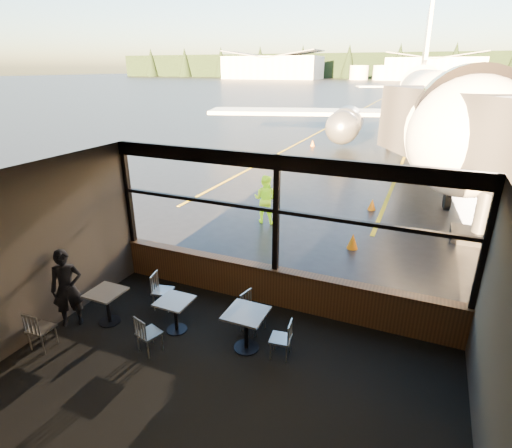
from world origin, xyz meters
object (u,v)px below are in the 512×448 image
Objects in this scene: chair_mid_s at (149,334)px; cone_extra at (353,241)px; cafe_table_near at (246,331)px; cone_wing at (313,143)px; jet_bridge at (457,163)px; chair_near_w at (253,312)px; cafe_table_mid at (176,315)px; ground_crew at (265,199)px; chair_near_e at (281,339)px; airliner at (440,59)px; cafe_table_left at (108,307)px; chair_mid_w at (163,291)px; chair_left_s at (41,329)px; cone_nose at (372,204)px; passenger at (67,288)px.

chair_mid_s reaches higher than cone_extra.
cone_wing is at bearing 102.51° from cafe_table_near.
jet_bridge is 13.28× the size of chair_near_w.
ground_crew is (-0.69, 6.58, 0.49)m from cafe_table_mid.
chair_near_e is (-2.85, -7.16, -2.11)m from jet_bridge.
airliner reaches higher than cone_wing.
cafe_table_left is at bearing 89.72° from chair_near_e.
cafe_table_near is at bearing -101.63° from airliner.
airliner is 42.32× the size of chair_mid_w.
cone_wing is at bearing 94.43° from cafe_table_left.
cone_extra is at bearing 52.68° from chair_left_s.
chair_near_w is 8.85m from cone_nose.
chair_near_w is 4.14m from chair_left_s.
airliner is 23.90m from cafe_table_mid.
ground_crew is at bearing 167.43° from chair_mid_w.
jet_bridge reaches higher than cafe_table_left.
cafe_table_left is at bearing -50.83° from chair_mid_w.
ground_crew reaches higher than chair_mid_w.
chair_near_w is 1.83× the size of cone_extra.
chair_left_s reaches higher than cone_extra.
chair_mid_w is 0.50× the size of passenger.
chair_mid_w is at bearing -123.93° from cone_extra.
cone_nose is (3.35, 8.81, -0.22)m from chair_mid_w.
chair_near_e is at bearing -75.72° from cone_wing.
chair_left_s reaches higher than chair_mid_s.
chair_mid_w is 1.01× the size of chair_left_s.
cone_wing is at bearing -82.42° from ground_crew.
chair_near_w is at bearing -21.19° from passenger.
chair_left_s is 11.87m from cone_nose.
chair_near_w is at bearing -77.45° from cone_wing.
cone_wing is (-4.65, 20.88, -0.22)m from chair_near_w.
jet_bridge is 7.99m from chair_near_e.
chair_mid_s is 1.92× the size of cone_wing.
chair_mid_s is (1.41, -0.43, 0.03)m from cafe_table_left.
jet_bridge is at bearing -91.67° from airliner.
cone_extra is at bearing -10.24° from chair_near_e.
chair_mid_s is 2.13m from chair_left_s.
cafe_table_near is at bearing 43.93° from chair_mid_s.
cafe_table_near is 2.38m from chair_mid_w.
passenger is at bearing -60.53° from chair_mid_w.
ground_crew is (1.39, 8.08, 0.43)m from chair_left_s.
chair_near_w is 1.05× the size of chair_mid_s.
chair_mid_s is at bearing -105.35° from airliner.
chair_near_e is 5.48m from cone_extra.
ground_crew reaches higher than cone_nose.
chair_near_w is 21.39m from cone_wing.
jet_bridge is at bearing 6.25° from passenger.
cafe_table_left reaches higher than cone_extra.
ground_crew is 3.92× the size of cone_nose.
passenger is (-0.69, -0.34, 0.48)m from cafe_table_left.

